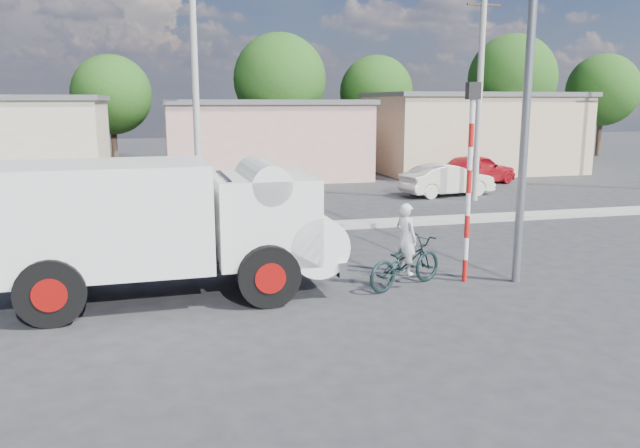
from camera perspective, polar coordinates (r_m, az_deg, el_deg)
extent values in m
plane|color=#28282B|center=(11.91, 2.46, -8.29)|extent=(120.00, 120.00, 0.00)
cube|color=#99968E|center=(19.42, -4.30, -0.40)|extent=(40.00, 0.80, 0.16)
cylinder|color=black|center=(12.15, -23.40, -5.76)|extent=(1.25, 0.39, 1.24)
cylinder|color=#A20D0B|center=(12.15, -23.40, -5.76)|extent=(0.62, 0.42, 0.61)
cylinder|color=black|center=(14.41, -22.20, -3.10)|extent=(1.25, 0.39, 1.24)
cylinder|color=#A20D0B|center=(14.41, -22.20, -3.10)|extent=(0.62, 0.42, 0.61)
cylinder|color=black|center=(12.22, -4.72, -4.76)|extent=(1.25, 0.39, 1.24)
cylinder|color=#A20D0B|center=(12.22, -4.72, -4.76)|extent=(0.62, 0.42, 0.61)
cylinder|color=black|center=(14.48, -6.52, -2.26)|extent=(1.25, 0.39, 1.24)
cylinder|color=#A20D0B|center=(14.48, -6.52, -2.26)|extent=(0.62, 0.42, 0.61)
cube|color=black|center=(13.14, -14.46, -3.54)|extent=(5.22, 1.60, 0.20)
cube|color=white|center=(12.95, -19.17, 0.68)|extent=(4.12, 2.58, 2.08)
cube|color=white|center=(13.16, -5.29, 0.67)|extent=(2.09, 2.36, 1.75)
cylinder|color=white|center=(13.46, -1.24, -1.25)|extent=(1.30, 2.34, 1.24)
cylinder|color=white|center=(13.04, -5.35, 4.08)|extent=(0.85, 2.33, 0.79)
cube|color=silver|center=(13.68, 0.60, -2.99)|extent=(0.22, 2.43, 0.32)
cube|color=black|center=(12.96, -8.77, 2.70)|extent=(0.14, 1.92, 0.79)
imported|color=black|center=(13.59, 7.79, -3.52)|extent=(2.19, 1.52, 1.09)
imported|color=silver|center=(13.53, 7.82, -2.58)|extent=(0.57, 0.67, 1.54)
imported|color=beige|center=(27.15, 11.55, 3.97)|extent=(4.24, 2.07, 1.34)
imported|color=#AD101A|center=(31.22, 14.10, 4.89)|extent=(4.62, 3.07, 1.46)
cylinder|color=red|center=(14.33, 13.11, -4.15)|extent=(0.11, 0.11, 0.50)
cylinder|color=white|center=(14.21, 13.19, -2.21)|extent=(0.11, 0.11, 0.50)
cylinder|color=red|center=(14.10, 13.28, -0.23)|extent=(0.11, 0.11, 0.50)
cylinder|color=white|center=(14.02, 13.37, 1.77)|extent=(0.11, 0.11, 0.50)
cylinder|color=red|center=(13.95, 13.47, 3.80)|extent=(0.11, 0.11, 0.50)
cylinder|color=white|center=(13.89, 13.56, 5.84)|extent=(0.11, 0.11, 0.50)
cylinder|color=red|center=(13.86, 13.66, 7.90)|extent=(0.11, 0.11, 0.50)
cylinder|color=white|center=(13.84, 13.75, 9.97)|extent=(0.11, 0.11, 0.50)
cube|color=black|center=(13.84, 13.84, 11.74)|extent=(0.28, 0.18, 0.36)
cylinder|color=slate|center=(14.14, 18.52, 12.78)|extent=(0.18, 0.18, 9.00)
cube|color=tan|center=(33.23, -5.14, 7.56)|extent=(10.00, 7.00, 3.80)
cube|color=#59595B|center=(33.17, -5.20, 11.05)|extent=(10.30, 7.30, 0.24)
cube|color=tan|center=(37.06, 13.68, 7.97)|extent=(11.00, 7.00, 4.20)
cube|color=#59595B|center=(37.01, 13.84, 11.40)|extent=(11.30, 7.30, 0.24)
cylinder|color=#38281E|center=(39.91, -18.30, 7.41)|extent=(0.36, 0.36, 3.47)
sphere|color=#2E5E1C|center=(39.85, -18.53, 11.14)|extent=(4.71, 4.71, 4.71)
cylinder|color=#38281E|center=(39.46, -3.65, 8.44)|extent=(0.36, 0.36, 4.20)
sphere|color=#2E5E1C|center=(39.44, -3.71, 13.01)|extent=(5.70, 5.70, 5.70)
cylinder|color=#38281E|center=(43.22, 5.11, 8.28)|extent=(0.36, 0.36, 3.64)
sphere|color=#2E5E1C|center=(43.17, 5.17, 11.90)|extent=(4.94, 4.94, 4.94)
cylinder|color=#38281E|center=(45.22, 16.93, 8.44)|extent=(0.36, 0.36, 4.37)
sphere|color=#2E5E1C|center=(45.21, 17.17, 12.58)|extent=(5.93, 5.93, 5.93)
cylinder|color=#38281E|center=(50.60, 24.18, 7.87)|extent=(0.36, 0.36, 3.81)
sphere|color=#2E5E1C|center=(50.57, 24.45, 11.09)|extent=(5.17, 5.17, 5.17)
cylinder|color=#99968E|center=(22.78, -11.29, 11.05)|extent=(0.24, 0.24, 8.00)
cylinder|color=#99968E|center=(25.84, 14.35, 10.91)|extent=(0.24, 0.24, 8.00)
cube|color=#38281E|center=(26.09, 14.75, 18.83)|extent=(1.40, 0.08, 0.08)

